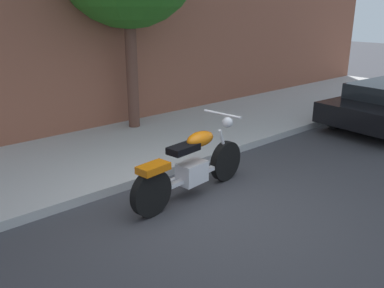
% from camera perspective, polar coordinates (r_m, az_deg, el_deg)
% --- Properties ---
extents(ground_plane, '(60.00, 60.00, 0.00)m').
position_cam_1_polar(ground_plane, '(5.77, 2.94, -9.26)').
color(ground_plane, '#38383D').
extents(sidewalk, '(23.48, 3.03, 0.14)m').
position_cam_1_polar(sidewalk, '(7.88, -11.90, -1.33)').
color(sidewalk, '#AEAEAE').
rests_on(sidewalk, ground).
extents(motorcycle, '(2.28, 0.70, 1.15)m').
position_cam_1_polar(motorcycle, '(6.01, -0.05, -3.14)').
color(motorcycle, black).
rests_on(motorcycle, ground).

